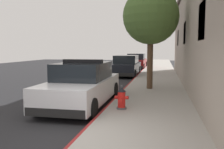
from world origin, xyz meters
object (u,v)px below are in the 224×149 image
at_px(parked_car_silver_ahead, 126,66).
at_px(parked_car_dark_far, 136,61).
at_px(police_cruiser, 83,85).
at_px(street_tree, 151,17).
at_px(fire_hydrant, 122,98).

distance_m(parked_car_silver_ahead, parked_car_dark_far, 7.03).
relative_size(police_cruiser, street_tree, 1.02).
bearing_deg(parked_car_dark_far, street_tree, -81.41).
distance_m(parked_car_dark_far, street_tree, 14.41).
bearing_deg(parked_car_silver_ahead, street_tree, -72.60).
bearing_deg(police_cruiser, parked_car_silver_ahead, 89.53).
height_order(police_cruiser, fire_hydrant, police_cruiser).
relative_size(parked_car_silver_ahead, fire_hydrant, 6.37).
bearing_deg(police_cruiser, fire_hydrant, -30.56).
xyz_separation_m(police_cruiser, fire_hydrant, (1.61, -0.95, -0.24)).
relative_size(parked_car_dark_far, fire_hydrant, 6.37).
height_order(fire_hydrant, street_tree, street_tree).
xyz_separation_m(fire_hydrant, street_tree, (0.65, 4.36, 3.06)).
distance_m(police_cruiser, street_tree, 4.97).
bearing_deg(parked_car_dark_far, fire_hydrant, -85.46).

